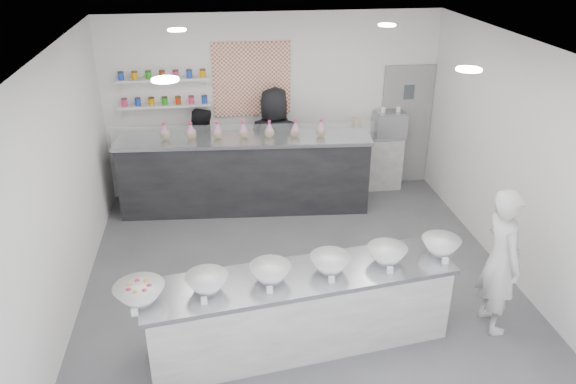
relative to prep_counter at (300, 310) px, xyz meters
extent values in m
plane|color=#515156|center=(0.20, 1.12, -0.45)|extent=(6.00, 6.00, 0.00)
plane|color=white|center=(0.20, 1.12, 2.55)|extent=(6.00, 6.00, 0.00)
plane|color=white|center=(0.20, 4.12, 1.05)|extent=(5.50, 0.00, 5.50)
plane|color=white|center=(-2.55, 1.12, 1.05)|extent=(0.00, 6.00, 6.00)
plane|color=white|center=(2.95, 1.12, 1.05)|extent=(0.00, 6.00, 6.00)
cube|color=gray|center=(2.50, 4.09, 0.60)|extent=(0.88, 0.04, 2.10)
cube|color=#C95128|center=(-0.15, 4.09, 1.50)|extent=(1.25, 0.03, 1.20)
cube|color=silver|center=(-1.55, 4.02, 1.15)|extent=(1.45, 0.22, 0.04)
cube|color=silver|center=(-1.55, 4.02, 1.57)|extent=(1.45, 0.22, 0.04)
cylinder|color=white|center=(-1.20, 0.12, 2.53)|extent=(0.24, 0.24, 0.02)
cylinder|color=white|center=(1.60, 0.12, 2.53)|extent=(0.24, 0.24, 0.02)
cylinder|color=white|center=(-1.20, 2.72, 2.53)|extent=(0.24, 0.24, 0.02)
cylinder|color=white|center=(1.60, 2.72, 2.53)|extent=(0.24, 0.24, 0.02)
cube|color=#9D9C98|center=(0.00, 0.00, 0.00)|extent=(3.39, 1.21, 0.91)
cube|color=black|center=(-0.36, 3.38, 0.16)|extent=(3.98, 1.01, 1.22)
cube|color=white|center=(-0.38, 3.03, 0.93)|extent=(3.88, 0.30, 0.33)
cube|color=#9D9C98|center=(1.75, 3.90, 0.02)|extent=(1.28, 0.41, 0.95)
cube|color=#93969E|center=(2.15, 3.90, 0.70)|extent=(0.52, 0.36, 0.40)
imported|color=silver|center=(2.24, 0.04, 0.41)|extent=(0.42, 0.63, 1.73)
imported|color=black|center=(-1.03, 3.72, 0.36)|extent=(0.88, 0.73, 1.62)
imported|color=black|center=(0.16, 3.72, 0.50)|extent=(1.03, 0.78, 1.90)
camera|label=1|loc=(-0.80, -4.83, 3.75)|focal=35.00mm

